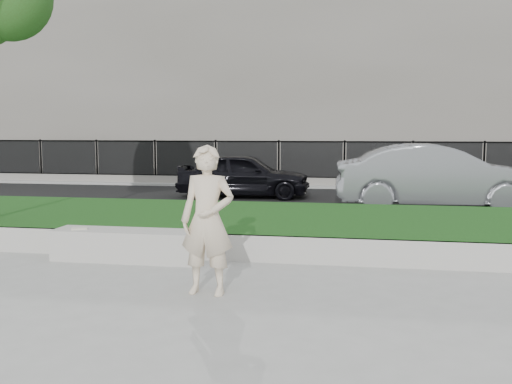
% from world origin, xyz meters
% --- Properties ---
extents(ground, '(90.00, 90.00, 0.00)m').
position_xyz_m(ground, '(0.00, 0.00, 0.00)').
color(ground, gray).
rests_on(ground, ground).
extents(grass_bank, '(34.00, 4.00, 0.40)m').
position_xyz_m(grass_bank, '(0.00, 3.00, 0.20)').
color(grass_bank, black).
rests_on(grass_bank, ground).
extents(grass_kerb, '(34.00, 0.08, 0.40)m').
position_xyz_m(grass_kerb, '(0.00, 1.04, 0.20)').
color(grass_kerb, '#ABA8A0').
rests_on(grass_kerb, ground).
extents(street, '(34.00, 7.00, 0.04)m').
position_xyz_m(street, '(0.00, 8.50, 0.02)').
color(street, black).
rests_on(street, ground).
extents(far_pavement, '(34.00, 3.00, 0.12)m').
position_xyz_m(far_pavement, '(0.00, 13.00, 0.06)').
color(far_pavement, gray).
rests_on(far_pavement, ground).
extents(iron_fence, '(32.00, 0.30, 1.50)m').
position_xyz_m(iron_fence, '(0.00, 12.00, 0.54)').
color(iron_fence, slate).
rests_on(iron_fence, far_pavement).
extents(building_facade, '(34.00, 10.00, 10.00)m').
position_xyz_m(building_facade, '(0.00, 20.00, 5.00)').
color(building_facade, '#666159').
rests_on(building_facade, ground).
extents(stone_bench, '(2.26, 0.56, 0.46)m').
position_xyz_m(stone_bench, '(-1.32, 0.80, 0.23)').
color(stone_bench, '#ABA8A0').
rests_on(stone_bench, ground).
extents(man, '(0.67, 0.46, 1.78)m').
position_xyz_m(man, '(0.32, -0.68, 0.89)').
color(man, beige).
rests_on(man, ground).
extents(book, '(0.28, 0.25, 0.03)m').
position_xyz_m(book, '(-2.06, 0.73, 0.47)').
color(book, beige).
rests_on(book, stone_bench).
extents(car_dark, '(3.85, 1.78, 1.28)m').
position_xyz_m(car_dark, '(-1.15, 8.72, 0.68)').
color(car_dark, black).
rests_on(car_dark, street).
extents(car_silver, '(4.88, 1.95, 1.58)m').
position_xyz_m(car_silver, '(3.92, 7.06, 0.83)').
color(car_silver, gray).
rests_on(car_silver, street).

